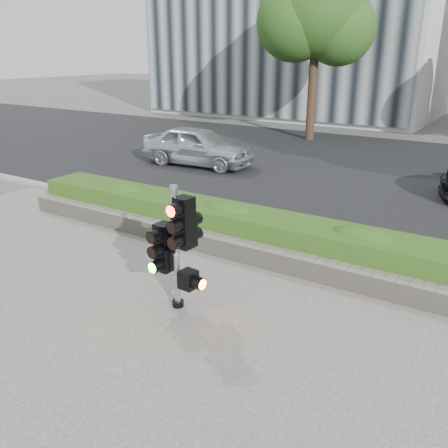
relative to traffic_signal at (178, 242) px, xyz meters
The scene contains 9 objects.
ground 1.13m from the traffic_signal, ahead, with size 120.00×120.00×0.00m, color #51514C.
sidewalk 2.69m from the traffic_signal, 80.90° to the right, with size 16.00×11.00×0.03m, color #9E9389.
road 10.11m from the traffic_signal, 87.76° to the left, with size 60.00×13.00×0.02m, color black.
curb 3.37m from the traffic_signal, 83.00° to the left, with size 60.00×0.25×0.12m, color gray.
stone_wall 2.16m from the traffic_signal, 78.60° to the left, with size 12.00×0.32×0.34m, color gray.
hedge 2.72m from the traffic_signal, 81.40° to the left, with size 12.00×1.00×0.68m, color #5B922D.
tree_left 15.69m from the traffic_signal, 105.77° to the left, with size 4.61×4.03×7.34m.
traffic_signal is the anchor object (origin of this frame).
car_silver 9.41m from the traffic_signal, 123.90° to the left, with size 1.52×3.78×1.29m, color silver.
Camera 1 is at (3.51, -4.95, 3.60)m, focal length 38.00 mm.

